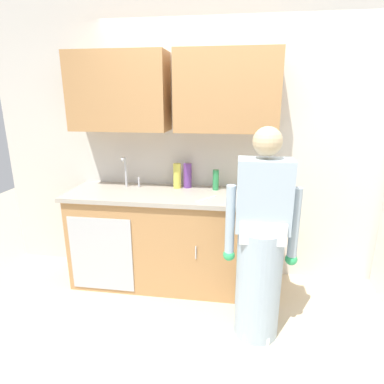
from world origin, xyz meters
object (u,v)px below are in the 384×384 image
(sink, at_px, (126,192))
(bottle_water_short, at_px, (247,183))
(bottle_dish_liquid, at_px, (177,176))
(person_at_sink, at_px, (260,253))
(knife_on_counter, at_px, (206,199))
(bottle_water_tall, at_px, (266,177))
(bottle_soap, at_px, (216,180))
(cup_by_sink, at_px, (249,192))
(bottle_cleaner_spray, at_px, (188,176))

(sink, height_order, bottle_water_short, sink)
(bottle_water_short, distance_m, bottle_dish_liquid, 0.68)
(person_at_sink, relative_size, knife_on_counter, 6.75)
(bottle_water_short, height_order, bottle_water_tall, bottle_water_tall)
(person_at_sink, bearing_deg, bottle_soap, 116.55)
(knife_on_counter, bearing_deg, cup_by_sink, -36.36)
(bottle_water_tall, xyz_separation_m, bottle_dish_liquid, (-0.86, -0.06, -0.01))
(bottle_soap, bearing_deg, bottle_water_short, -3.13)
(bottle_soap, bearing_deg, person_at_sink, -63.45)
(bottle_cleaner_spray, xyz_separation_m, cup_by_sink, (0.60, -0.25, -0.07))
(bottle_cleaner_spray, height_order, knife_on_counter, bottle_cleaner_spray)
(knife_on_counter, bearing_deg, sink, 116.32)
(bottle_water_short, height_order, cup_by_sink, bottle_water_short)
(bottle_dish_liquid, bearing_deg, bottle_cleaner_spray, 20.47)
(person_at_sink, height_order, bottle_water_short, person_at_sink)
(bottle_cleaner_spray, relative_size, bottle_soap, 1.23)
(bottle_cleaner_spray, bearing_deg, person_at_sink, -51.03)
(bottle_water_short, xyz_separation_m, bottle_soap, (-0.30, 0.02, 0.01))
(cup_by_sink, distance_m, knife_on_counter, 0.39)
(bottle_soap, xyz_separation_m, cup_by_sink, (0.31, -0.20, -0.05))
(bottle_soap, height_order, cup_by_sink, bottle_soap)
(person_at_sink, xyz_separation_m, bottle_water_tall, (0.08, 0.87, 0.38))
(bottle_water_short, bearing_deg, bottle_soap, 176.87)
(bottle_cleaner_spray, distance_m, bottle_water_tall, 0.77)
(person_at_sink, height_order, bottle_dish_liquid, person_at_sink)
(bottle_water_short, relative_size, bottle_dish_liquid, 0.72)
(bottle_cleaner_spray, bearing_deg, cup_by_sink, -22.65)
(sink, distance_m, bottle_dish_liquid, 0.52)
(person_at_sink, height_order, bottle_water_tall, person_at_sink)
(bottle_cleaner_spray, xyz_separation_m, knife_on_counter, (0.23, -0.36, -0.12))
(bottle_water_tall, bearing_deg, knife_on_counter, -144.42)
(bottle_water_short, distance_m, knife_on_counter, 0.47)
(person_at_sink, distance_m, bottle_cleaner_spray, 1.14)
(person_at_sink, distance_m, knife_on_counter, 0.71)
(person_at_sink, relative_size, bottle_soap, 8.25)
(bottle_water_short, height_order, knife_on_counter, bottle_water_short)
(cup_by_sink, bearing_deg, bottle_soap, 147.11)
(bottle_dish_liquid, bearing_deg, sink, -160.80)
(person_at_sink, xyz_separation_m, knife_on_counter, (-0.46, 0.48, 0.25))
(bottle_water_tall, xyz_separation_m, bottle_soap, (-0.48, -0.07, -0.03))
(sink, bearing_deg, person_at_sink, -27.03)
(sink, height_order, person_at_sink, person_at_sink)
(knife_on_counter, bearing_deg, person_at_sink, -99.40)
(sink, relative_size, bottle_water_tall, 1.96)
(sink, xyz_separation_m, cup_by_sink, (1.17, -0.05, 0.06))
(sink, xyz_separation_m, bottle_water_short, (1.16, 0.14, 0.10))
(person_at_sink, bearing_deg, knife_on_counter, 133.25)
(sink, bearing_deg, cup_by_sink, -2.31)
(bottle_cleaner_spray, bearing_deg, bottle_dish_liquid, -159.53)
(sink, relative_size, person_at_sink, 0.31)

